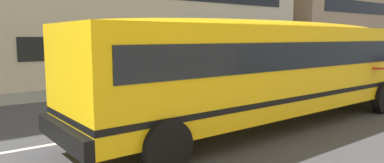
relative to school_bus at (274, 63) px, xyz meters
name	(u,v)px	position (x,y,z in m)	size (l,w,h in m)	color
ground_plane	(170,124)	(-2.39, 1.67, -1.73)	(400.00, 400.00, 0.00)	#424244
sidewalk_far	(83,92)	(-2.39, 8.95, -1.72)	(120.00, 3.00, 0.01)	gray
lane_centreline	(170,124)	(-2.39, 1.67, -1.73)	(110.00, 0.16, 0.01)	silver
school_bus	(274,63)	(0.00, 0.00, 0.00)	(13.09, 3.11, 2.91)	yellow
parked_car_white_under_tree	(308,64)	(10.27, 6.20, -0.89)	(3.99, 2.06, 1.64)	silver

